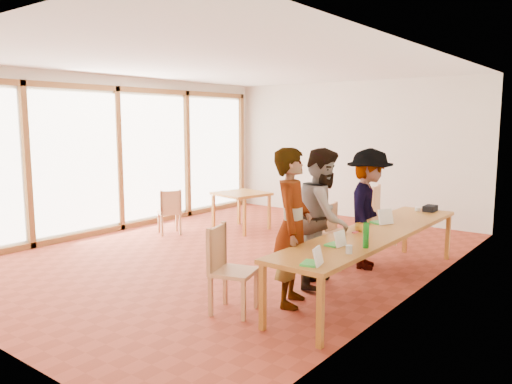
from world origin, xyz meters
The scene contains 24 objects.
ground centered at (0.00, 0.00, 0.00)m, with size 8.00×8.00×0.00m, color #9F3B26.
wall_back centered at (0.00, 4.00, 1.50)m, with size 6.00×0.10×3.00m, color silver.
wall_right centered at (3.00, 0.00, 1.50)m, with size 0.10×8.00×3.00m, color silver.
window_wall centered at (-2.96, 0.00, 1.50)m, with size 0.10×8.00×3.00m, color white.
ceiling centered at (0.00, 0.00, 3.02)m, with size 6.00×8.00×0.04m, color white.
communal_table centered at (2.50, -0.19, 0.70)m, with size 0.80×4.00×0.75m.
side_table centered at (-1.04, 1.43, 0.67)m, with size 0.90×0.90×0.75m.
chair_near centered at (1.52, -1.98, 0.60)m, with size 0.57×0.57×0.52m.
chair_mid centered at (1.50, 0.24, 0.56)m, with size 0.55×0.55×0.49m.
chair_far centered at (1.38, 0.80, 0.52)m, with size 0.40×0.40×0.45m.
chair_empty centered at (1.54, 2.21, 0.61)m, with size 0.54×0.54×0.53m.
chair_spare centered at (-1.84, 0.28, 0.53)m, with size 0.55×0.55×0.46m.
person_near centered at (1.98, -1.32, 0.92)m, with size 0.67×0.44×1.84m, color gray.
person_mid centered at (1.92, -0.51, 0.90)m, with size 0.87×0.68×1.80m, color gray.
person_far centered at (2.04, 0.58, 0.88)m, with size 1.13×0.65×1.75m, color gray.
laptop_near centered at (2.67, -1.98, 0.80)m, with size 0.23×0.25×0.18m.
laptop_mid centered at (2.50, -1.19, 0.80)m, with size 0.19×0.22×0.18m.
laptop_far centered at (2.40, 0.28, 0.81)m, with size 0.30×0.31×0.21m.
yellow_mug centered at (2.36, -0.35, 0.80)m, with size 0.13×0.13×0.10m, color gold.
green_bottle centered at (2.78, -1.07, 0.89)m, with size 0.07×0.07×0.28m, color #15801D.
clear_glass centered at (2.75, -1.40, 0.80)m, with size 0.07×0.07×0.09m, color silver.
condiment_cup centered at (2.42, 1.54, 0.78)m, with size 0.08×0.08×0.06m, color white.
pink_phone centered at (2.35, -0.45, 0.76)m, with size 0.05×0.10×0.01m, color #E2485C.
black_pouch centered at (2.59, 1.63, 0.80)m, with size 0.16×0.26×0.09m, color black.
Camera 1 is at (5.10, -6.05, 2.14)m, focal length 35.00 mm.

